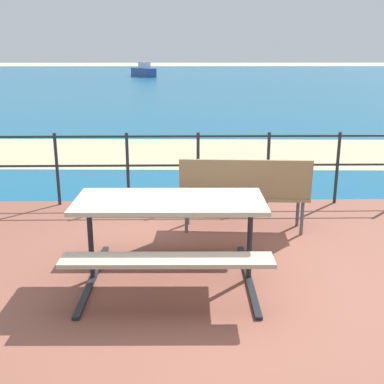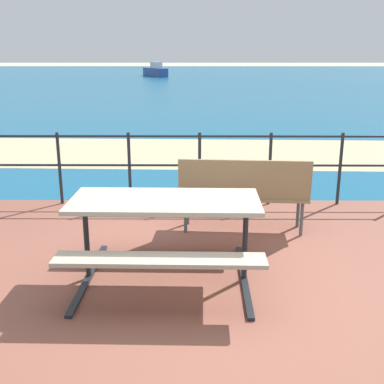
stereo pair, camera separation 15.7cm
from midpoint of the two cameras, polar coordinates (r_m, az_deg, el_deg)
The scene contains 8 objects.
ground_plane at distance 4.56m, azimuth 0.75°, elevation -11.46°, with size 240.00×240.00×0.00m, color beige.
patio_paving at distance 4.54m, azimuth 0.75°, elevation -11.12°, with size 6.40×5.20×0.06m, color brown.
sea_water at distance 44.08m, azimuth -1.06°, elevation 13.49°, with size 90.00×90.00×0.01m, color #145B84.
beach_strip at distance 10.61m, azimuth -0.42°, elevation 4.76°, with size 54.00×3.35×0.01m, color tan.
picnic_table at distance 4.35m, azimuth -3.70°, elevation -3.20°, with size 1.74×1.49×0.80m.
park_bench at distance 5.60m, azimuth 5.52°, elevation 0.37°, with size 1.55×0.52×0.91m.
railing_fence at distance 6.63m, azimuth 0.05°, elevation 3.80°, with size 5.94×0.04×1.02m.
boat_near at distance 48.10m, azimuth -6.03°, elevation 14.24°, with size 2.89×4.95×1.38m.
Camera 1 is at (-0.22, -4.03, 2.12)m, focal length 44.40 mm.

